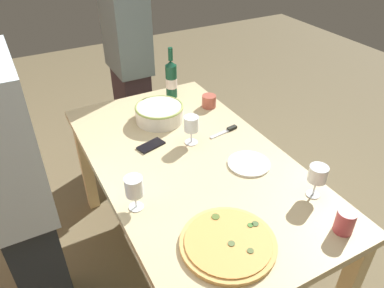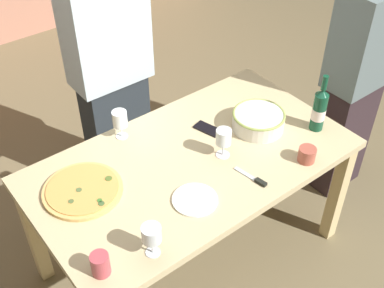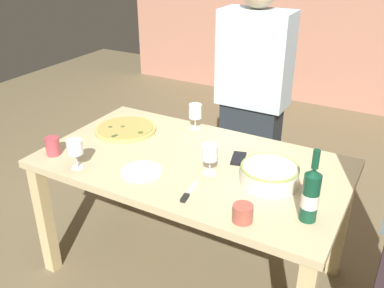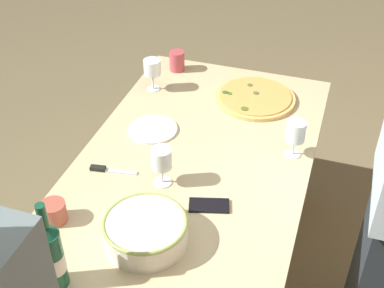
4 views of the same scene
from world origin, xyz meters
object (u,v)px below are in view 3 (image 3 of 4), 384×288
at_px(pizza_knife, 188,194).
at_px(person_guest_left, 252,101).
at_px(wine_glass_far_left, 195,112).
at_px(wine_glass_by_bottle, 75,148).
at_px(dining_table, 192,176).
at_px(wine_glass_near_pizza, 210,154).
at_px(wine_bottle, 311,194).
at_px(side_plate, 142,171).
at_px(serving_bowl, 269,174).
at_px(cup_ceramic, 53,146).
at_px(cup_amber, 243,213).
at_px(cell_phone, 239,158).
at_px(pizza, 126,129).

distance_m(pizza_knife, person_guest_left, 1.10).
bearing_deg(wine_glass_far_left, wine_glass_by_bottle, -112.44).
height_order(dining_table, wine_glass_near_pizza, wine_glass_near_pizza).
height_order(wine_bottle, wine_glass_by_bottle, wine_bottle).
distance_m(side_plate, person_guest_left, 1.04).
height_order(wine_glass_by_bottle, wine_glass_far_left, wine_glass_far_left).
height_order(serving_bowl, cup_ceramic, cup_ceramic).
relative_size(wine_glass_near_pizza, pizza_knife, 0.84).
bearing_deg(side_plate, serving_bowl, 19.55).
bearing_deg(pizza_knife, serving_bowl, 44.14).
height_order(cup_amber, person_guest_left, person_guest_left).
bearing_deg(person_guest_left, cup_amber, 21.44).
relative_size(dining_table, wine_bottle, 4.90).
distance_m(serving_bowl, side_plate, 0.63).
bearing_deg(cell_phone, pizza_knife, 65.62).
relative_size(cup_ceramic, pizza_knife, 0.54).
bearing_deg(wine_glass_near_pizza, wine_bottle, -14.86).
bearing_deg(serving_bowl, wine_glass_far_left, 147.90).
height_order(wine_bottle, wine_glass_near_pizza, wine_bottle).
xyz_separation_m(wine_glass_near_pizza, cup_amber, (0.30, -0.28, -0.07)).
height_order(pizza, pizza_knife, pizza).
bearing_deg(person_guest_left, wine_glass_far_left, -23.73).
relative_size(cup_amber, side_plate, 0.41).
xyz_separation_m(pizza, side_plate, (0.37, -0.36, -0.01)).
bearing_deg(cell_phone, wine_bottle, 127.72).
height_order(wine_glass_near_pizza, side_plate, wine_glass_near_pizza).
height_order(dining_table, serving_bowl, serving_bowl).
xyz_separation_m(pizza, cell_phone, (0.74, 0.00, -0.01)).
distance_m(wine_glass_near_pizza, side_plate, 0.36).
bearing_deg(dining_table, pizza_knife, -64.45).
xyz_separation_m(dining_table, wine_glass_near_pizza, (0.14, -0.07, 0.20)).
distance_m(wine_glass_near_pizza, pizza_knife, 0.25).
bearing_deg(pizza, pizza_knife, -32.45).
height_order(pizza, side_plate, pizza).
height_order(wine_glass_near_pizza, cup_ceramic, wine_glass_near_pizza).
relative_size(pizza, cup_ceramic, 3.67).
xyz_separation_m(dining_table, wine_glass_by_bottle, (-0.48, -0.35, 0.20)).
xyz_separation_m(wine_bottle, cell_phone, (-0.46, 0.34, -0.12)).
relative_size(pizza, wine_glass_by_bottle, 2.40).
bearing_deg(side_plate, pizza, 135.87).
bearing_deg(cup_amber, cup_ceramic, 177.44).
bearing_deg(side_plate, cell_phone, 44.23).
distance_m(serving_bowl, person_guest_left, 0.91).
bearing_deg(cup_ceramic, person_guest_left, 57.17).
bearing_deg(side_plate, person_guest_left, 79.96).
bearing_deg(wine_glass_by_bottle, pizza, 96.87).
relative_size(wine_bottle, cup_ceramic, 3.24).
xyz_separation_m(dining_table, cell_phone, (0.21, 0.13, 0.10)).
height_order(wine_glass_near_pizza, wine_glass_by_bottle, wine_glass_near_pizza).
xyz_separation_m(wine_bottle, cup_ceramic, (-1.36, -0.09, -0.07)).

